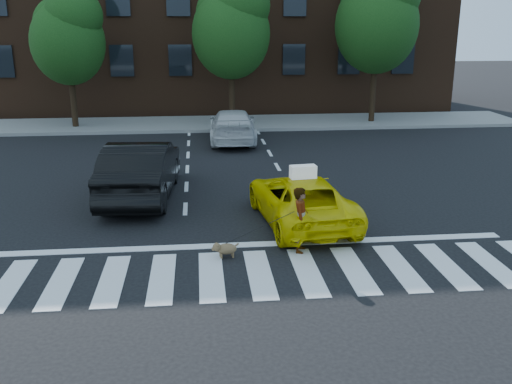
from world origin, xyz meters
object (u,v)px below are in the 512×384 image
black_sedan (141,169)px  white_suv (233,126)px  tree_left (68,33)px  woman (301,220)px  tree_right (378,15)px  taxi (301,199)px  tree_mid (232,24)px  dog (225,249)px

black_sedan → white_suv: black_sedan is taller
tree_left → woman: size_ratio=4.30×
tree_right → black_sedan: size_ratio=1.51×
taxi → woman: (-0.36, -1.95, 0.14)m
tree_left → tree_mid: size_ratio=0.92×
dog → black_sedan: bearing=105.8°
black_sedan → tree_right: bearing=-128.7°
tree_right → dog: 18.74m
taxi → dog: (-2.08, -2.13, -0.41)m
white_suv → dog: size_ratio=7.60×
tree_mid → taxi: size_ratio=1.60×
tree_left → tree_right: bearing=-0.0°
tree_left → tree_mid: (7.50, -0.00, 0.41)m
woman → black_sedan: bearing=55.8°
tree_mid → woman: bearing=-88.2°
black_sedan → white_suv: (3.17, 7.74, -0.16)m
tree_mid → dog: size_ratio=11.38×
taxi → dog: bearing=39.2°
taxi → tree_mid: bearing=-93.0°
tree_right → dog: tree_right is taller
black_sedan → dog: 5.25m
tree_right → woman: size_ratio=5.10×
tree_right → woman: tree_right is taller
tree_right → woman: 17.75m
dog → taxi: bearing=36.5°
tree_right → dog: bearing=-117.1°
dog → tree_right: bearing=53.7°
white_suv → taxi: bearing=98.2°
tree_right → white_suv: (-7.24, -3.60, -4.58)m
white_suv → dog: 12.52m
tree_left → taxi: 16.70m
white_suv → woman: size_ratio=3.14×
tree_right → dog: size_ratio=12.34×
black_sedan → dog: black_sedan is taller
taxi → tree_right: bearing=-120.3°
black_sedan → dog: (2.20, -4.73, -0.64)m
tree_mid → dog: (-1.21, -16.07, -4.64)m
tree_mid → black_sedan: bearing=-106.7°
tree_left → black_sedan: 12.58m
taxi → tree_left: bearing=-65.5°
tree_left → white_suv: size_ratio=1.37×
tree_mid → white_suv: bearing=-93.8°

